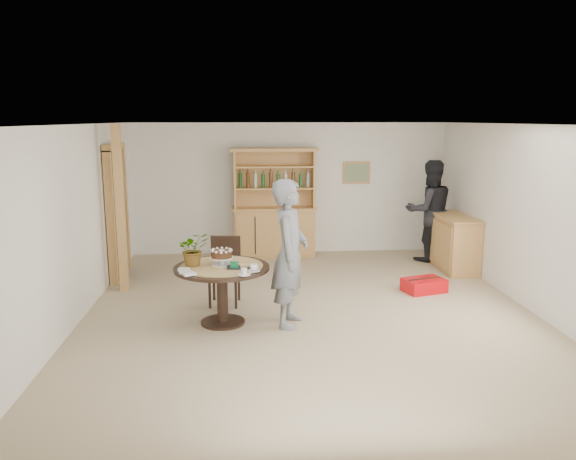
{
  "coord_description": "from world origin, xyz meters",
  "views": [
    {
      "loc": [
        -0.85,
        -7.19,
        2.57
      ],
      "look_at": [
        -0.26,
        0.44,
        1.05
      ],
      "focal_mm": 35.0,
      "sensor_mm": 36.0,
      "label": 1
    }
  ],
  "objects_px": {
    "dining_chair": "(225,266)",
    "dining_table": "(222,278)",
    "hutch": "(274,220)",
    "teen_boy": "(290,253)",
    "red_suitcase": "(424,285)",
    "sideboard": "(454,243)",
    "adult_person": "(430,211)"
  },
  "relations": [
    {
      "from": "sideboard",
      "to": "red_suitcase",
      "type": "xyz_separation_m",
      "value": [
        -0.91,
        -1.23,
        -0.37
      ]
    },
    {
      "from": "teen_boy",
      "to": "dining_chair",
      "type": "bearing_deg",
      "value": 56.84
    },
    {
      "from": "sideboard",
      "to": "teen_boy",
      "type": "relative_size",
      "value": 0.68
    },
    {
      "from": "sideboard",
      "to": "adult_person",
      "type": "bearing_deg",
      "value": 109.93
    },
    {
      "from": "red_suitcase",
      "to": "teen_boy",
      "type": "bearing_deg",
      "value": -167.02
    },
    {
      "from": "adult_person",
      "to": "dining_table",
      "type": "bearing_deg",
      "value": 33.5
    },
    {
      "from": "dining_table",
      "to": "adult_person",
      "type": "height_order",
      "value": "adult_person"
    },
    {
      "from": "hutch",
      "to": "dining_table",
      "type": "xyz_separation_m",
      "value": [
        -0.85,
        -3.57,
        -0.08
      ]
    },
    {
      "from": "hutch",
      "to": "dining_table",
      "type": "bearing_deg",
      "value": -103.45
    },
    {
      "from": "dining_chair",
      "to": "teen_boy",
      "type": "xyz_separation_m",
      "value": [
        0.84,
        -0.93,
        0.39
      ]
    },
    {
      "from": "hutch",
      "to": "teen_boy",
      "type": "distance_m",
      "value": 3.68
    },
    {
      "from": "adult_person",
      "to": "dining_chair",
      "type": "bearing_deg",
      "value": 24.87
    },
    {
      "from": "dining_chair",
      "to": "red_suitcase",
      "type": "xyz_separation_m",
      "value": [
        2.97,
        0.28,
        -0.43
      ]
    },
    {
      "from": "dining_chair",
      "to": "adult_person",
      "type": "bearing_deg",
      "value": 37.01
    },
    {
      "from": "teen_boy",
      "to": "adult_person",
      "type": "distance_m",
      "value": 4.17
    },
    {
      "from": "hutch",
      "to": "sideboard",
      "type": "xyz_separation_m",
      "value": [
        3.04,
        -1.24,
        -0.22
      ]
    },
    {
      "from": "hutch",
      "to": "red_suitcase",
      "type": "height_order",
      "value": "hutch"
    },
    {
      "from": "dining_table",
      "to": "dining_chair",
      "type": "bearing_deg",
      "value": 89.39
    },
    {
      "from": "dining_table",
      "to": "adult_person",
      "type": "distance_m",
      "value": 4.73
    },
    {
      "from": "dining_chair",
      "to": "dining_table",
      "type": "bearing_deg",
      "value": -84.28
    },
    {
      "from": "dining_table",
      "to": "teen_boy",
      "type": "bearing_deg",
      "value": -6.71
    },
    {
      "from": "adult_person",
      "to": "red_suitcase",
      "type": "distance_m",
      "value": 2.17
    },
    {
      "from": "dining_chair",
      "to": "adult_person",
      "type": "relative_size",
      "value": 0.51
    },
    {
      "from": "hutch",
      "to": "teen_boy",
      "type": "bearing_deg",
      "value": -90.06
    },
    {
      "from": "hutch",
      "to": "adult_person",
      "type": "distance_m",
      "value": 2.87
    },
    {
      "from": "adult_person",
      "to": "red_suitcase",
      "type": "height_order",
      "value": "adult_person"
    },
    {
      "from": "dining_table",
      "to": "red_suitcase",
      "type": "height_order",
      "value": "dining_table"
    },
    {
      "from": "sideboard",
      "to": "dining_table",
      "type": "distance_m",
      "value": 4.54
    },
    {
      "from": "dining_table",
      "to": "teen_boy",
      "type": "height_order",
      "value": "teen_boy"
    },
    {
      "from": "teen_boy",
      "to": "red_suitcase",
      "type": "height_order",
      "value": "teen_boy"
    },
    {
      "from": "teen_boy",
      "to": "dining_table",
      "type": "bearing_deg",
      "value": 97.97
    },
    {
      "from": "sideboard",
      "to": "red_suitcase",
      "type": "relative_size",
      "value": 1.83
    }
  ]
}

